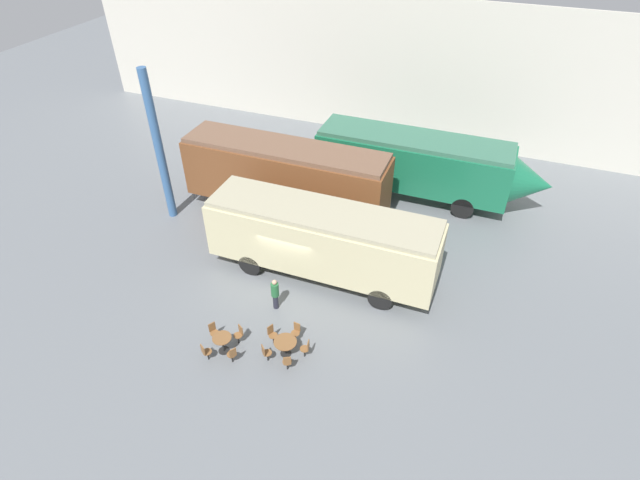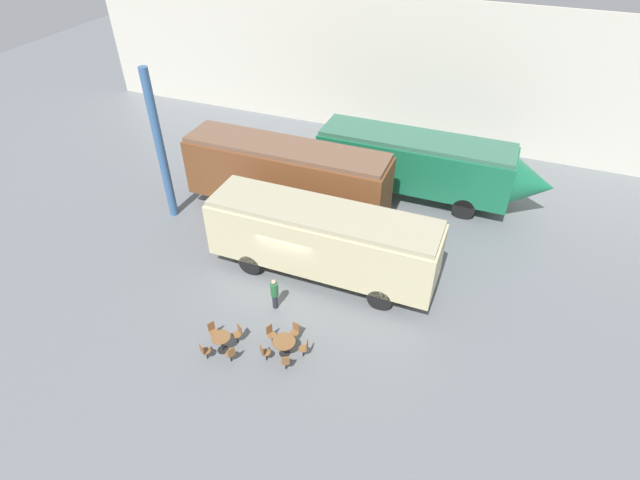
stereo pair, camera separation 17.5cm
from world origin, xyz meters
TOP-DOWN VIEW (x-y plane):
  - ground_plane at (0.00, 0.00)m, footprint 80.00×80.00m
  - backdrop_wall at (0.00, 15.88)m, footprint 44.00×0.15m
  - streamlined_locomotive at (4.27, 8.80)m, footprint 12.52×2.79m
  - passenger_coach_wooden at (-2.29, 4.61)m, footprint 10.75×2.58m
  - passenger_coach_vintage at (1.27, 0.62)m, footprint 10.34×2.70m
  - cafe_table_near at (1.62, -4.35)m, footprint 0.90×0.90m
  - cafe_table_mid at (-0.72, -5.10)m, footprint 0.75×0.75m
  - cafe_chair_0 at (2.02, -5.07)m, footprint 0.39×0.40m
  - cafe_chair_1 at (2.43, -4.19)m, footprint 0.38×0.36m
  - cafe_chair_2 at (1.72, -3.53)m, footprint 0.36×0.37m
  - cafe_chair_3 at (0.87, -4.00)m, footprint 0.40×0.38m
  - cafe_chair_4 at (1.06, -4.95)m, footprint 0.40×0.40m
  - cafe_chair_5 at (-0.08, -5.49)m, footprint 0.40×0.39m
  - cafe_chair_6 at (-0.33, -4.46)m, footprint 0.39×0.40m
  - cafe_chair_7 at (-1.36, -4.71)m, footprint 0.40×0.39m
  - cafe_chair_8 at (-1.11, -5.74)m, footprint 0.39×0.40m
  - visitor_person at (0.19, -2.19)m, footprint 0.34×0.34m
  - support_pillar at (-8.00, 2.17)m, footprint 0.44×0.44m

SIDE VIEW (x-z plane):
  - ground_plane at x=0.00m, z-range 0.00..0.00m
  - cafe_chair_0 at x=2.02m, z-range 0.07..0.94m
  - cafe_chair_1 at x=2.43m, z-range 0.07..0.94m
  - cafe_chair_2 at x=1.72m, z-range 0.07..0.94m
  - cafe_chair_3 at x=0.87m, z-range 0.07..0.94m
  - cafe_chair_4 at x=1.06m, z-range 0.07..0.94m
  - cafe_chair_5 at x=-0.08m, z-range 0.07..0.94m
  - cafe_chair_6 at x=-0.33m, z-range 0.07..0.94m
  - cafe_chair_7 at x=-1.36m, z-range 0.07..0.94m
  - cafe_chair_8 at x=-1.11m, z-range 0.07..0.94m
  - cafe_table_near at x=1.62m, z-range 0.21..0.92m
  - cafe_table_mid at x=-0.72m, z-range 0.19..0.97m
  - visitor_person at x=0.19m, z-range 0.06..1.63m
  - passenger_coach_vintage at x=1.27m, z-range 0.33..3.84m
  - streamlined_locomotive at x=4.27m, z-range 0.35..3.94m
  - passenger_coach_wooden at x=-2.29m, z-range 0.38..4.40m
  - support_pillar at x=-8.00m, z-range 0.00..8.00m
  - backdrop_wall at x=0.00m, z-range 0.00..9.00m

